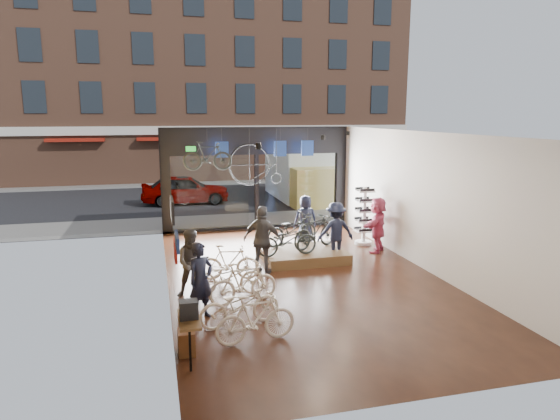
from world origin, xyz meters
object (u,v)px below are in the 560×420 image
object	(u,v)px
floor_bike_4	(228,276)
box_truck	(304,175)
sunglasses_rack	(364,216)
penny_farthing	(258,166)
hung_bike	(207,156)
customer_0	(201,280)
customer_2	(263,240)
street_car	(185,189)
customer_3	(336,231)
floor_bike_1	(256,318)
customer_5	(378,225)
display_platform	(303,255)
display_bike_left	(287,240)
floor_bike_3	(243,283)
floor_bike_5	(229,262)
display_bike_right	(292,229)
floor_bike_2	(240,305)
display_bike_mid	(315,232)
customer_4	(305,219)
customer_1	(193,263)

from	to	relation	value
floor_bike_4	box_truck	bearing A→B (deg)	-16.83
sunglasses_rack	penny_farthing	world-z (taller)	penny_farthing
box_truck	hung_bike	bearing A→B (deg)	-128.27
customer_0	customer_2	bearing A→B (deg)	21.57
street_car	penny_farthing	xyz separation A→B (m)	(2.08, -7.28, 1.79)
customer_3	penny_farthing	size ratio (longest dim) A/B	0.95
floor_bike_1	customer_3	size ratio (longest dim) A/B	0.93
floor_bike_1	customer_5	xyz separation A→B (m)	(4.98, 5.31, 0.39)
display_platform	display_bike_left	world-z (taller)	display_bike_left
floor_bike_3	floor_bike_5	size ratio (longest dim) A/B	1.04
display_bike_left	display_bike_right	size ratio (longest dim) A/B	0.95
floor_bike_2	display_bike_left	xyz separation A→B (m)	(2.00, 3.71, 0.31)
display_bike_mid	hung_bike	world-z (taller)	hung_bike
customer_2	hung_bike	distance (m)	4.28
display_bike_left	hung_bike	size ratio (longest dim) A/B	1.11
floor_bike_2	floor_bike_5	xyz separation A→B (m)	(0.22, 2.90, 0.02)
floor_bike_1	floor_bike_3	size ratio (longest dim) A/B	0.97
customer_4	customer_3	bearing A→B (deg)	101.85
customer_4	customer_2	bearing A→B (deg)	57.62
display_platform	customer_1	bearing A→B (deg)	-146.76
customer_1	customer_0	bearing A→B (deg)	-83.94
floor_bike_3	customer_2	bearing A→B (deg)	-35.21
street_car	customer_0	bearing A→B (deg)	177.64
street_car	display_platform	xyz separation A→B (m)	(2.77, -10.46, -0.56)
floor_bike_3	customer_0	xyz separation A→B (m)	(-1.01, -0.58, 0.33)
floor_bike_2	display_bike_left	bearing A→B (deg)	-38.09
customer_0	customer_5	xyz separation A→B (m)	(5.86, 3.88, 0.04)
street_car	display_bike_right	xyz separation A→B (m)	(2.59, -9.78, 0.08)
customer_4	hung_bike	world-z (taller)	hung_bike
display_platform	customer_4	world-z (taller)	customer_4
customer_2	street_car	bearing A→B (deg)	-51.16
display_bike_mid	hung_bike	xyz separation A→B (m)	(-2.89, 2.53, 2.11)
hung_bike	customer_4	bearing A→B (deg)	-95.59
display_bike_mid	customer_2	distance (m)	2.17
customer_0	display_bike_left	bearing A→B (deg)	16.73
customer_2	sunglasses_rack	bearing A→B (deg)	-117.95
display_bike_left	customer_0	xyz separation A→B (m)	(-2.72, -3.11, 0.07)
floor_bike_3	customer_5	distance (m)	5.88
floor_bike_1	display_bike_mid	world-z (taller)	display_bike_mid
customer_0	sunglasses_rack	bearing A→B (deg)	7.64
customer_3	display_platform	bearing A→B (deg)	-7.18
customer_5	floor_bike_4	bearing A→B (deg)	-21.88
floor_bike_5	customer_1	xyz separation A→B (m)	(-1.00, -0.97, 0.35)
display_bike_left	box_truck	bearing A→B (deg)	-23.48
floor_bike_4	sunglasses_rack	bearing A→B (deg)	-46.52
floor_bike_2	floor_bike_3	size ratio (longest dim) A/B	1.05
floor_bike_3	floor_bike_5	xyz separation A→B (m)	(-0.06, 1.72, -0.02)
hung_bike	display_bike_left	bearing A→B (deg)	-141.63
sunglasses_rack	street_car	bearing A→B (deg)	124.51
floor_bike_2	hung_bike	bearing A→B (deg)	-10.96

